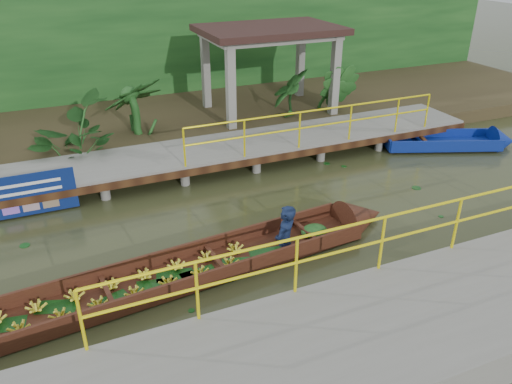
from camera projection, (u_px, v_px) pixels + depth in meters
name	position (u px, v px, depth m)	size (l,w,h in m)	color
ground	(263.00, 226.00, 11.02)	(80.00, 80.00, 0.00)	#2E3319
land_strip	(174.00, 117.00, 17.06)	(30.00, 8.00, 0.45)	#342A1A
far_dock	(213.00, 152.00, 13.62)	(16.00, 2.06, 1.66)	slate
near_dock	(430.00, 323.00, 7.80)	(18.00, 2.40, 1.73)	slate
pavilion	(269.00, 39.00, 15.96)	(4.40, 3.00, 3.00)	slate
foliage_backdrop	(153.00, 51.00, 18.31)	(30.00, 0.80, 4.00)	#133C15
vendor_boat	(178.00, 269.00, 9.18)	(10.27, 1.97, 2.15)	#33150E
moored_blue_boat	(472.00, 142.00, 15.11)	(4.04, 2.35, 0.94)	navy
blue_banner	(0.00, 199.00, 10.96)	(3.22, 0.04, 1.01)	navy
tropical_plants	(132.00, 112.00, 14.17)	(14.31, 1.31, 1.63)	#133C15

